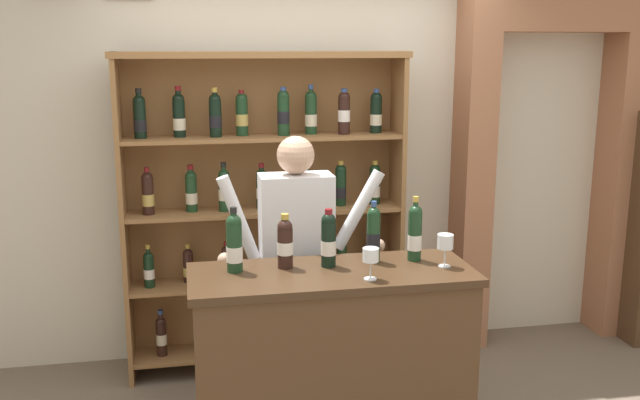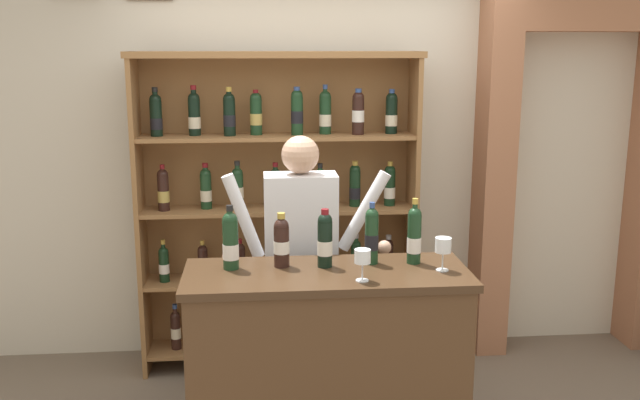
# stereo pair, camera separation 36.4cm
# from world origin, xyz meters

# --- Properties ---
(back_wall) EXTENTS (12.00, 0.19, 3.36)m
(back_wall) POSITION_xyz_m (-0.00, 1.48, 1.68)
(back_wall) COLOR beige
(back_wall) RESTS_ON ground
(wine_shelf) EXTENTS (1.82, 0.33, 2.07)m
(wine_shelf) POSITION_xyz_m (-0.31, 1.15, 1.12)
(wine_shelf) COLOR olive
(wine_shelf) RESTS_ON ground
(archway_doorway) EXTENTS (1.33, 0.45, 2.51)m
(archway_doorway) POSITION_xyz_m (1.72, 1.34, 1.39)
(archway_doorway) COLOR #9E6647
(archway_doorway) RESTS_ON ground
(tasting_counter) EXTENTS (1.42, 0.55, 1.01)m
(tasting_counter) POSITION_xyz_m (-0.10, -0.00, 0.51)
(tasting_counter) COLOR #4C331E
(tasting_counter) RESTS_ON ground
(shopkeeper) EXTENTS (0.96, 0.22, 1.62)m
(shopkeeper) POSITION_xyz_m (-0.20, 0.52, 1.00)
(shopkeeper) COLOR #2D3347
(shopkeeper) RESTS_ON ground
(tasting_bottle_rosso) EXTENTS (0.08, 0.08, 0.33)m
(tasting_bottle_rosso) POSITION_xyz_m (-0.57, 0.08, 1.16)
(tasting_bottle_rosso) COLOR #19381E
(tasting_bottle_rosso) RESTS_ON tasting_counter
(tasting_bottle_brunello) EXTENTS (0.08, 0.08, 0.28)m
(tasting_bottle_brunello) POSITION_xyz_m (-0.32, 0.10, 1.15)
(tasting_bottle_brunello) COLOR black
(tasting_bottle_brunello) RESTS_ON tasting_counter
(tasting_bottle_vin_santo) EXTENTS (0.08, 0.08, 0.30)m
(tasting_bottle_vin_santo) POSITION_xyz_m (-0.10, 0.08, 1.16)
(tasting_bottle_vin_santo) COLOR black
(tasting_bottle_vin_santo) RESTS_ON tasting_counter
(tasting_bottle_prosecco) EXTENTS (0.07, 0.07, 0.32)m
(tasting_bottle_prosecco) POSITION_xyz_m (0.14, 0.11, 1.16)
(tasting_bottle_prosecco) COLOR #19381E
(tasting_bottle_prosecco) RESTS_ON tasting_counter
(tasting_bottle_bianco) EXTENTS (0.07, 0.07, 0.34)m
(tasting_bottle_bianco) POSITION_xyz_m (0.36, 0.10, 1.16)
(tasting_bottle_bianco) COLOR #19381E
(tasting_bottle_bianco) RESTS_ON tasting_counter
(wine_glass_left) EXTENTS (0.08, 0.08, 0.16)m
(wine_glass_left) POSITION_xyz_m (0.05, -0.16, 1.13)
(wine_glass_left) COLOR silver
(wine_glass_left) RESTS_ON tasting_counter
(wine_glass_center) EXTENTS (0.08, 0.08, 0.17)m
(wine_glass_center) POSITION_xyz_m (0.47, -0.04, 1.14)
(wine_glass_center) COLOR silver
(wine_glass_center) RESTS_ON tasting_counter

